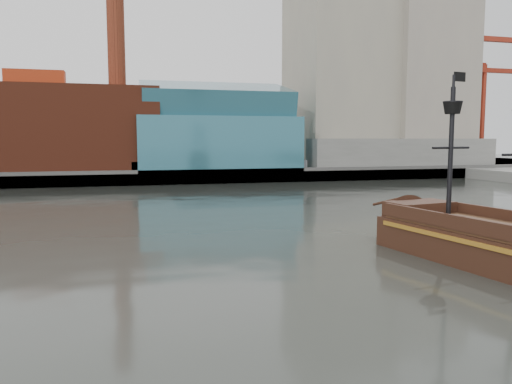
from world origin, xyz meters
name	(u,v)px	position (x,y,z in m)	size (l,w,h in m)	color
ground	(273,287)	(0.00, 0.00, 0.00)	(400.00, 400.00, 0.00)	#252823
promenade_far	(156,169)	(0.00, 92.00, 1.00)	(220.00, 60.00, 2.00)	slate
seawall	(167,177)	(0.00, 62.50, 1.30)	(220.00, 1.00, 2.60)	#4C4C49
skyline	(181,61)	(5.21, 84.56, 24.55)	(149.00, 45.00, 62.00)	brown
crane_a	(479,94)	(78.63, 82.00, 19.11)	(22.50, 4.00, 32.25)	slate
crane_b	(483,111)	(88.23, 92.00, 15.57)	(19.10, 4.00, 26.25)	slate
pirate_ship	(481,243)	(14.56, 1.86, 1.19)	(7.88, 18.11, 13.11)	black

